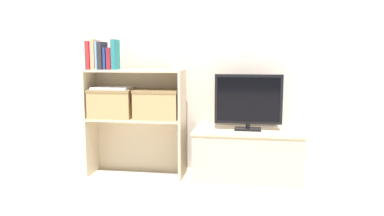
{
  "coord_description": "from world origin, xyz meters",
  "views": [
    {
      "loc": [
        0.48,
        -2.94,
        1.04
      ],
      "look_at": [
        0.0,
        0.15,
        0.61
      ],
      "focal_mm": 35.0,
      "sensor_mm": 36.0,
      "label": 1
    }
  ],
  "objects_px": {
    "book_charcoal": "(102,56)",
    "tv": "(248,101)",
    "book_maroon": "(111,59)",
    "laptop": "(112,88)",
    "book_crimson": "(91,55)",
    "book_skyblue": "(99,56)",
    "tv_stand": "(247,154)",
    "baby_monitor": "(176,64)",
    "storage_basket_right": "(158,103)",
    "book_teal": "(115,55)",
    "book_tan": "(95,55)",
    "storage_basket_left": "(113,102)",
    "book_navy": "(107,59)"
  },
  "relations": [
    {
      "from": "storage_basket_right",
      "to": "book_charcoal",
      "type": "bearing_deg",
      "value": -176.64
    },
    {
      "from": "book_maroon",
      "to": "storage_basket_left",
      "type": "xyz_separation_m",
      "value": [
        -0.01,
        0.03,
        -0.37
      ]
    },
    {
      "from": "tv",
      "to": "laptop",
      "type": "distance_m",
      "value": 1.17
    },
    {
      "from": "book_crimson",
      "to": "storage_basket_left",
      "type": "height_order",
      "value": "book_crimson"
    },
    {
      "from": "book_teal",
      "to": "storage_basket_left",
      "type": "distance_m",
      "value": 0.41
    },
    {
      "from": "baby_monitor",
      "to": "laptop",
      "type": "xyz_separation_m",
      "value": [
        -0.56,
        -0.02,
        -0.2
      ]
    },
    {
      "from": "book_maroon",
      "to": "baby_monitor",
      "type": "bearing_deg",
      "value": 4.37
    },
    {
      "from": "book_crimson",
      "to": "book_skyblue",
      "type": "distance_m",
      "value": 0.07
    },
    {
      "from": "laptop",
      "to": "book_crimson",
      "type": "bearing_deg",
      "value": -170.96
    },
    {
      "from": "book_charcoal",
      "to": "storage_basket_left",
      "type": "distance_m",
      "value": 0.4
    },
    {
      "from": "tv_stand",
      "to": "laptop",
      "type": "relative_size",
      "value": 2.89
    },
    {
      "from": "tv_stand",
      "to": "baby_monitor",
      "type": "xyz_separation_m",
      "value": [
        -0.6,
        -0.06,
        0.76
      ]
    },
    {
      "from": "book_teal",
      "to": "baby_monitor",
      "type": "bearing_deg",
      "value": 4.73
    },
    {
      "from": "book_charcoal",
      "to": "book_crimson",
      "type": "bearing_deg",
      "value": 180.0
    },
    {
      "from": "book_navy",
      "to": "tv",
      "type": "bearing_deg",
      "value": 4.85
    },
    {
      "from": "book_skyblue",
      "to": "book_maroon",
      "type": "relative_size",
      "value": 1.28
    },
    {
      "from": "book_maroon",
      "to": "book_teal",
      "type": "distance_m",
      "value": 0.05
    },
    {
      "from": "storage_basket_right",
      "to": "laptop",
      "type": "bearing_deg",
      "value": 180.0
    },
    {
      "from": "book_maroon",
      "to": "laptop",
      "type": "height_order",
      "value": "book_maroon"
    },
    {
      "from": "book_tan",
      "to": "laptop",
      "type": "bearing_deg",
      "value": 11.83
    },
    {
      "from": "book_skyblue",
      "to": "book_teal",
      "type": "xyz_separation_m",
      "value": [
        0.15,
        0.0,
        0.01
      ]
    },
    {
      "from": "storage_basket_left",
      "to": "laptop",
      "type": "distance_m",
      "value": 0.12
    },
    {
      "from": "baby_monitor",
      "to": "storage_basket_left",
      "type": "bearing_deg",
      "value": -178.47
    },
    {
      "from": "book_maroon",
      "to": "laptop",
      "type": "distance_m",
      "value": 0.25
    },
    {
      "from": "book_charcoal",
      "to": "book_skyblue",
      "type": "bearing_deg",
      "value": 180.0
    },
    {
      "from": "baby_monitor",
      "to": "book_maroon",
      "type": "bearing_deg",
      "value": -175.63
    },
    {
      "from": "baby_monitor",
      "to": "storage_basket_right",
      "type": "xyz_separation_m",
      "value": [
        -0.16,
        -0.02,
        -0.33
      ]
    },
    {
      "from": "storage_basket_left",
      "to": "book_tan",
      "type": "bearing_deg",
      "value": -168.17
    },
    {
      "from": "book_tan",
      "to": "book_charcoal",
      "type": "height_order",
      "value": "book_tan"
    },
    {
      "from": "book_teal",
      "to": "storage_basket_right",
      "type": "distance_m",
      "value": 0.54
    },
    {
      "from": "tv_stand",
      "to": "storage_basket_left",
      "type": "relative_size",
      "value": 2.41
    },
    {
      "from": "baby_monitor",
      "to": "storage_basket_right",
      "type": "distance_m",
      "value": 0.36
    },
    {
      "from": "tv_stand",
      "to": "book_tan",
      "type": "relative_size",
      "value": 3.64
    },
    {
      "from": "book_charcoal",
      "to": "book_teal",
      "type": "height_order",
      "value": "book_teal"
    },
    {
      "from": "tv",
      "to": "storage_basket_left",
      "type": "height_order",
      "value": "tv"
    },
    {
      "from": "book_crimson",
      "to": "book_charcoal",
      "type": "height_order",
      "value": "book_crimson"
    },
    {
      "from": "book_tan",
      "to": "book_navy",
      "type": "bearing_deg",
      "value": 0.0
    },
    {
      "from": "book_skyblue",
      "to": "book_crimson",
      "type": "bearing_deg",
      "value": 180.0
    },
    {
      "from": "baby_monitor",
      "to": "laptop",
      "type": "distance_m",
      "value": 0.6
    },
    {
      "from": "book_teal",
      "to": "baby_monitor",
      "type": "xyz_separation_m",
      "value": [
        0.51,
        0.04,
        -0.08
      ]
    },
    {
      "from": "book_tan",
      "to": "baby_monitor",
      "type": "height_order",
      "value": "book_tan"
    },
    {
      "from": "book_charcoal",
      "to": "storage_basket_left",
      "type": "height_order",
      "value": "book_charcoal"
    },
    {
      "from": "tv_stand",
      "to": "storage_basket_right",
      "type": "height_order",
      "value": "storage_basket_right"
    },
    {
      "from": "book_tan",
      "to": "book_skyblue",
      "type": "distance_m",
      "value": 0.03
    },
    {
      "from": "book_crimson",
      "to": "storage_basket_left",
      "type": "xyz_separation_m",
      "value": [
        0.17,
        0.03,
        -0.4
      ]
    },
    {
      "from": "book_skyblue",
      "to": "book_teal",
      "type": "height_order",
      "value": "book_teal"
    },
    {
      "from": "book_crimson",
      "to": "book_navy",
      "type": "distance_m",
      "value": 0.14
    },
    {
      "from": "book_skyblue",
      "to": "tv_stand",
      "type": "bearing_deg",
      "value": 4.66
    },
    {
      "from": "book_charcoal",
      "to": "tv",
      "type": "bearing_deg",
      "value": 4.71
    },
    {
      "from": "book_navy",
      "to": "storage_basket_left",
      "type": "xyz_separation_m",
      "value": [
        0.03,
        0.03,
        -0.37
      ]
    }
  ]
}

